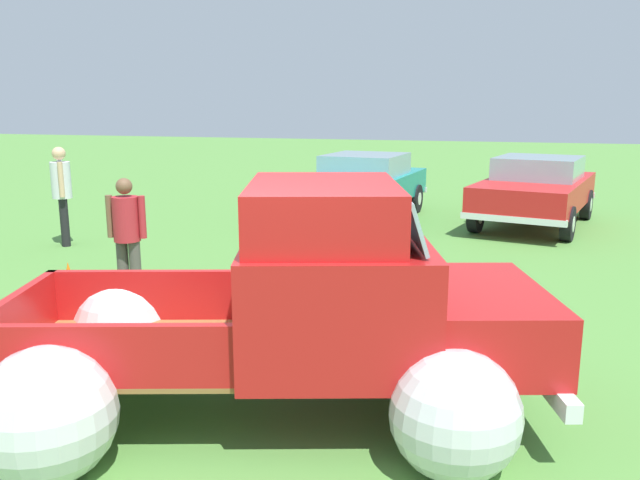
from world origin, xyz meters
The scene contains 7 objects.
ground_plane centered at (0.00, 0.00, 0.00)m, with size 80.00×80.00×0.00m, color #548C3D.
vintage_pickup_truck centered at (0.37, 0.11, 0.76)m, with size 4.98×3.73×1.96m.
show_car_0 centered at (-1.12, 9.08, 0.78)m, with size 2.35×4.44×1.43m.
show_car_1 centered at (2.50, 9.39, 0.78)m, with size 2.79×4.46×1.43m.
spectator_0 centered at (-5.71, 4.95, 1.02)m, with size 0.48×0.48×1.78m.
spectator_1 centered at (-2.79, 2.47, 0.90)m, with size 0.54×0.39×1.59m.
lane_cone_0 centered at (-3.18, 1.77, 0.31)m, with size 0.36×0.36×0.63m.
Camera 1 is at (1.89, -4.57, 2.52)m, focal length 35.71 mm.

